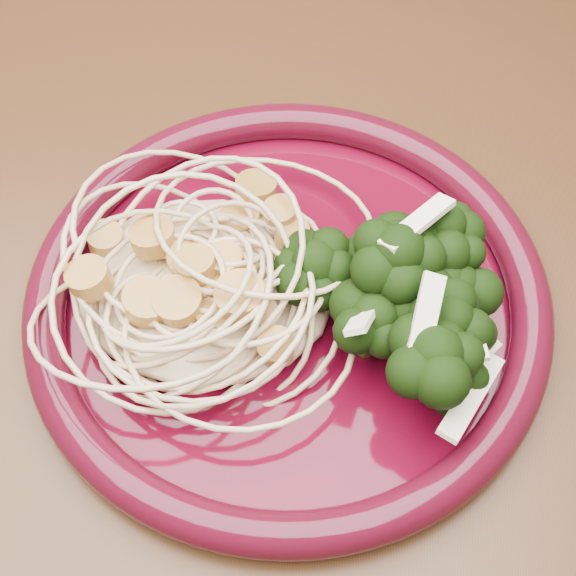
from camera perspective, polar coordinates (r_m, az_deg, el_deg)
The scene contains 6 objects.
dining_table at distance 0.55m, azimuth -3.56°, elevation -11.21°, with size 1.20×0.80×0.75m.
dinner_plate at distance 0.47m, azimuth -0.00°, elevation -0.58°, with size 0.31×0.31×0.03m.
spaghetti_pile at distance 0.47m, azimuth -5.95°, elevation 0.85°, with size 0.16×0.13×0.03m, color beige.
scallop_cluster at distance 0.44m, azimuth -6.40°, elevation 3.85°, with size 0.14×0.14×0.05m, color gold, non-canonical shape.
broccoli_pile at distance 0.45m, azimuth 7.53°, elevation 0.42°, with size 0.10×0.17×0.06m, color black.
onion_garnish at distance 0.43m, azimuth 8.05°, elevation 3.11°, with size 0.07×0.11×0.06m, color white, non-canonical shape.
Camera 1 is at (0.06, -0.21, 1.16)m, focal length 50.00 mm.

